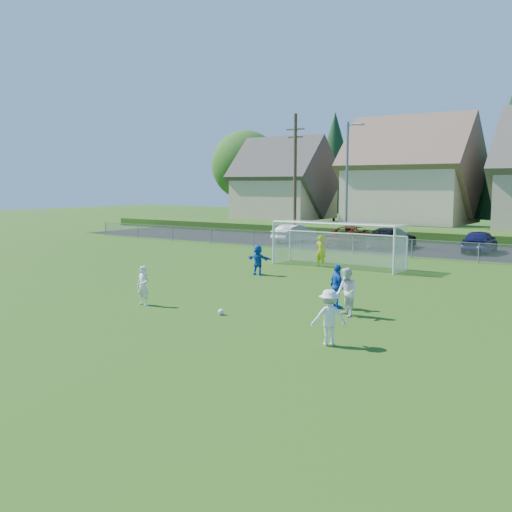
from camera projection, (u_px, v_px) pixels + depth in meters
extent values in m
plane|color=#193D0C|center=(121.00, 320.00, 20.26)|extent=(160.00, 160.00, 0.00)
plane|color=black|center=(412.00, 248.00, 42.65)|extent=(60.00, 60.00, 0.00)
cube|color=#1E420F|center=(445.00, 235.00, 48.71)|extent=(70.00, 6.00, 0.80)
sphere|color=white|center=(221.00, 312.00, 21.08)|extent=(0.22, 0.22, 0.22)
imported|color=white|center=(143.00, 286.00, 22.70)|extent=(0.57, 0.40, 1.50)
imported|color=white|center=(347.00, 292.00, 20.80)|extent=(1.05, 1.02, 1.70)
imported|color=white|center=(329.00, 317.00, 17.10)|extent=(1.19, 1.12, 1.61)
imported|color=blue|center=(337.00, 287.00, 22.12)|extent=(1.01, 0.90, 1.64)
imported|color=blue|center=(258.00, 260.00, 30.22)|extent=(1.42, 0.45, 1.53)
imported|color=yellow|center=(321.00, 251.00, 33.25)|extent=(0.65, 0.44, 1.75)
imported|color=silver|center=(294.00, 233.00, 47.20)|extent=(1.80, 4.32, 1.39)
imported|color=#551A09|center=(353.00, 236.00, 44.03)|extent=(2.76, 5.53, 1.50)
imported|color=black|center=(391.00, 238.00, 42.53)|extent=(2.34, 5.30, 1.51)
imported|color=#121441|center=(480.00, 241.00, 39.99)|extent=(2.11, 4.59, 1.53)
cylinder|color=white|center=(274.00, 243.00, 34.40)|extent=(0.12, 0.12, 2.44)
cylinder|color=white|center=(394.00, 251.00, 30.26)|extent=(0.12, 0.12, 2.44)
cylinder|color=white|center=(330.00, 224.00, 32.18)|extent=(7.30, 0.12, 0.12)
cylinder|color=white|center=(290.00, 246.00, 35.91)|extent=(0.08, 0.08, 1.80)
cylinder|color=white|center=(407.00, 254.00, 31.76)|extent=(0.08, 0.08, 1.80)
cylinder|color=white|center=(345.00, 234.00, 33.72)|extent=(7.30, 0.08, 0.08)
cube|color=silver|center=(345.00, 249.00, 33.83)|extent=(7.30, 0.02, 1.80)
cube|color=silver|center=(282.00, 241.00, 35.13)|extent=(0.02, 1.80, 2.44)
cube|color=silver|center=(401.00, 249.00, 30.99)|extent=(0.02, 1.80, 2.44)
cube|color=silver|center=(338.00, 223.00, 32.91)|extent=(7.30, 1.80, 0.02)
cube|color=gray|center=(382.00, 238.00, 38.03)|extent=(52.00, 0.03, 0.03)
cube|color=gray|center=(382.00, 247.00, 38.10)|extent=(52.00, 0.02, 1.14)
cylinder|color=gray|center=(106.00, 229.00, 52.87)|extent=(0.06, 0.06, 1.20)
cylinder|color=gray|center=(382.00, 247.00, 38.10)|extent=(0.06, 0.06, 1.20)
cylinder|color=slate|center=(347.00, 185.00, 43.45)|extent=(0.18, 0.18, 9.00)
cylinder|color=slate|center=(354.00, 124.00, 42.64)|extent=(1.20, 0.12, 0.12)
cube|color=slate|center=(362.00, 125.00, 42.31)|extent=(0.36, 0.18, 0.12)
cylinder|color=#473321|center=(295.00, 178.00, 47.04)|extent=(0.26, 0.26, 10.00)
cube|color=#473321|center=(295.00, 129.00, 46.58)|extent=(1.60, 0.10, 0.10)
cube|color=#473321|center=(295.00, 137.00, 46.65)|extent=(1.30, 0.10, 0.10)
cube|color=tan|center=(284.00, 198.00, 65.45)|extent=(9.00, 8.00, 4.50)
pyramid|color=#423D38|center=(284.00, 136.00, 64.65)|extent=(9.90, 8.80, 4.41)
cube|color=#C6B58E|center=(411.00, 194.00, 58.25)|extent=(11.00, 9.00, 5.50)
pyramid|color=brown|center=(413.00, 114.00, 57.32)|extent=(12.10, 9.90, 4.96)
cylinder|color=#382616|center=(246.00, 205.00, 73.38)|extent=(0.36, 0.36, 3.96)
sphere|color=#2B5B19|center=(246.00, 165.00, 72.79)|extent=(8.36, 8.36, 8.36)
cylinder|color=#382616|center=(334.00, 217.00, 71.12)|extent=(0.30, 0.30, 1.20)
cone|color=#143819|center=(335.00, 163.00, 70.35)|extent=(6.76, 6.76, 11.70)
cylinder|color=#382616|center=(419.00, 220.00, 66.26)|extent=(0.30, 0.30, 1.20)
cone|color=#143819|center=(420.00, 165.00, 65.54)|extent=(6.24, 6.24, 10.80)
cylinder|color=#382616|center=(508.00, 225.00, 58.14)|extent=(0.30, 0.30, 1.20)
cone|color=#143819|center=(512.00, 153.00, 57.31)|extent=(7.28, 7.28, 12.60)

